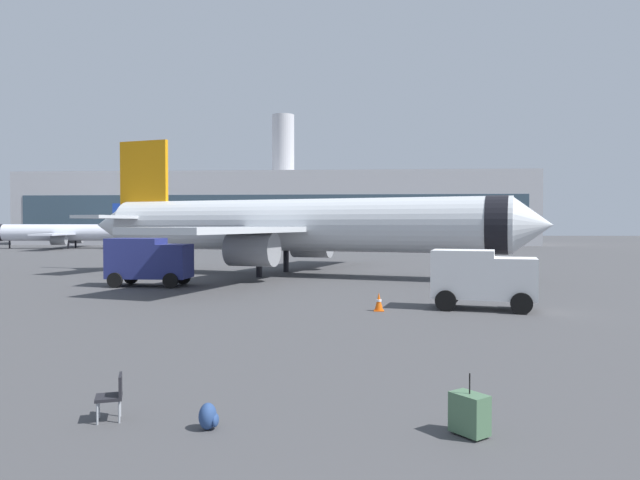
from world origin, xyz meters
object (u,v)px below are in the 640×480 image
airplane_taxiing (64,233)px  cargo_van (482,276)px  service_truck (149,260)px  safety_cone_mid (449,279)px  safety_cone_near (379,302)px  gate_chair (113,394)px  airplane_at_gate (295,226)px  traveller_backpack (209,417)px  rolling_suitcase (469,414)px

airplane_taxiing → cargo_van: airplane_taxiing is taller
service_truck → safety_cone_mid: size_ratio=6.14×
cargo_van → safety_cone_mid: cargo_van is taller
service_truck → safety_cone_near: bearing=-34.7°
safety_cone_near → safety_cone_mid: 11.88m
airplane_taxiing → safety_cone_near: airplane_taxiing is taller
gate_chair → airplane_at_gate: bearing=89.8°
airplane_at_gate → cargo_van: (9.99, -16.69, -2.21)m
gate_chair → safety_cone_near: bearing=68.8°
service_truck → gate_chair: service_truck is taller
service_truck → safety_cone_mid: (18.21, 1.55, -1.22)m
service_truck → traveller_backpack: bearing=-67.7°
cargo_van → gate_chair: cargo_van is taller
cargo_van → gate_chair: bearing=-123.7°
service_truck → cargo_van: (18.04, -8.56, -0.16)m
service_truck → traveller_backpack: (9.86, -24.07, -1.37)m
airplane_at_gate → service_truck: bearing=-134.7°
airplane_taxiing → rolling_suitcase: (47.99, -78.59, -2.09)m
rolling_suitcase → cargo_van: bearing=77.2°
safety_cone_mid → rolling_suitcase: bearing=-98.2°
airplane_at_gate → safety_cone_near: (5.46, -17.48, -3.27)m
safety_cone_near → safety_cone_mid: (4.71, 10.90, -0.00)m
service_truck → cargo_van: 19.96m
rolling_suitcase → safety_cone_near: bearing=93.9°
airplane_at_gate → safety_cone_near: airplane_at_gate is taller
service_truck → gate_chair: (7.93, -23.69, -1.11)m
safety_cone_near → airplane_at_gate: bearing=107.3°
airplane_taxiing → gate_chair: (41.40, -78.18, -1.98)m
airplane_at_gate → gate_chair: airplane_at_gate is taller
cargo_van → gate_chair: 18.22m
airplane_at_gate → airplane_taxiing: bearing=131.8°
cargo_van → rolling_suitcase: (-3.52, -15.53, -1.06)m
safety_cone_mid → rolling_suitcase: (-3.70, -25.64, 0.00)m
cargo_van → airplane_taxiing: bearing=129.2°
airplane_at_gate → safety_cone_near: size_ratio=44.30×
rolling_suitcase → airplane_taxiing: bearing=121.4°
cargo_van → traveller_backpack: cargo_van is taller
cargo_van → traveller_backpack: (-8.17, -15.51, -1.22)m
airplane_at_gate → airplane_taxiing: (-41.52, 46.37, -1.17)m
airplane_taxiing → safety_cone_near: size_ratio=30.57×
service_truck → safety_cone_near: service_truck is taller
safety_cone_near → gate_chair: (-5.57, -14.34, 0.11)m
service_truck → airplane_taxiing: bearing=121.6°
rolling_suitcase → gate_chair: rolling_suitcase is taller
airplane_taxiing → safety_cone_mid: bearing=-45.7°
service_truck → gate_chair: 25.00m
airplane_at_gate → service_truck: 11.62m
traveller_backpack → cargo_van: bearing=62.2°
gate_chair → safety_cone_mid: bearing=67.8°
traveller_backpack → gate_chair: size_ratio=0.56×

